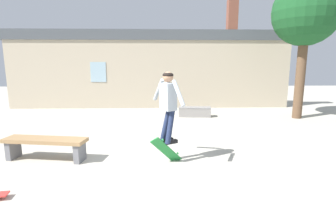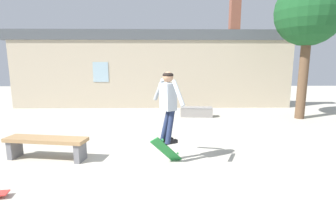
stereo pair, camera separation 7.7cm
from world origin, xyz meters
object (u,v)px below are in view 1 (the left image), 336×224
(skate_ledge, at_px, (195,112))
(skater, at_px, (168,101))
(tree_right, at_px, (306,14))
(skateboard_flipping, at_px, (166,151))
(park_bench, at_px, (45,144))

(skate_ledge, bearing_deg, skater, -99.08)
(tree_right, distance_m, skate_ledge, 5.36)
(skateboard_flipping, bearing_deg, skate_ledge, 43.72)
(skate_ledge, relative_size, skater, 0.86)
(skater, bearing_deg, park_bench, 145.39)
(skate_ledge, xyz_separation_m, skater, (-1.21, -4.83, 1.13))
(skate_ledge, relative_size, skateboard_flipping, 1.81)
(park_bench, height_order, skateboard_flipping, skateboard_flipping)
(tree_right, distance_m, skater, 7.24)
(tree_right, distance_m, skateboard_flipping, 7.71)
(tree_right, relative_size, park_bench, 2.77)
(tree_right, bearing_deg, skate_ledge, 174.53)
(skate_ledge, height_order, skater, skater)
(skateboard_flipping, bearing_deg, park_bench, 142.06)
(park_bench, xyz_separation_m, skate_ledge, (3.86, 4.59, -0.16))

